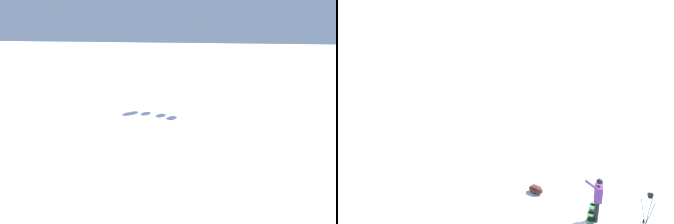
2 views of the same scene
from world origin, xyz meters
The scene contains 0 objects.
Camera 1 is at (2.45, -2.27, 6.45)m, focal length 34.56 mm.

